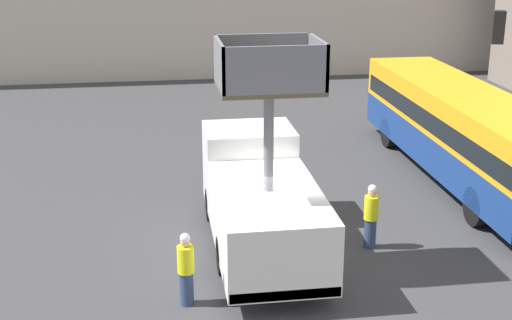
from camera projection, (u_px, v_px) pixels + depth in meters
The scene contains 5 objects.
ground_plane at pixel (288, 255), 18.61m from camera, with size 120.00×120.00×0.00m, color #38383A.
utility_truck at pixel (261, 197), 18.50m from camera, with size 2.52×6.83×5.75m.
city_bus at pixel (461, 127), 23.68m from camera, with size 2.58×12.45×3.05m.
road_worker_near_truck at pixel (186, 269), 15.93m from camera, with size 0.38×0.38×1.75m.
road_worker_directing at pixel (371, 217), 18.78m from camera, with size 0.38×0.38×1.78m.
Camera 1 is at (-3.32, -16.59, 8.19)m, focal length 50.00 mm.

